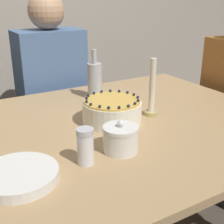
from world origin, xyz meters
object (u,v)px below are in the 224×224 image
object	(u,v)px
person_man_blue_shirt	(53,108)
bottle	(95,80)
cake	(112,111)
candle	(152,93)
sugar_shaker	(85,146)
sugar_bowl	(121,139)

from	to	relation	value
person_man_blue_shirt	bottle	bearing A→B (deg)	101.21
cake	candle	xyz separation A→B (m)	(0.19, -0.02, 0.05)
cake	bottle	bearing A→B (deg)	74.90
sugar_shaker	candle	xyz separation A→B (m)	(0.44, 0.23, 0.04)
sugar_bowl	sugar_shaker	size ratio (longest dim) A/B	1.01
person_man_blue_shirt	cake	bearing A→B (deg)	89.78
sugar_shaker	candle	size ratio (longest dim) A/B	0.47
sugar_bowl	candle	bearing A→B (deg)	36.19
candle	person_man_blue_shirt	distance (m)	0.84
candle	bottle	bearing A→B (deg)	107.18
candle	cake	bearing A→B (deg)	174.52
cake	bottle	xyz separation A→B (m)	(0.09, 0.32, 0.05)
candle	person_man_blue_shirt	world-z (taller)	person_man_blue_shirt
sugar_shaker	person_man_blue_shirt	xyz separation A→B (m)	(0.25, 1.00, -0.24)
bottle	person_man_blue_shirt	world-z (taller)	person_man_blue_shirt
sugar_bowl	candle	distance (m)	0.37
candle	bottle	distance (m)	0.36
sugar_shaker	person_man_blue_shirt	world-z (taller)	person_man_blue_shirt
cake	candle	bearing A→B (deg)	-5.48
person_man_blue_shirt	candle	bearing A→B (deg)	103.91
sugar_shaker	sugar_bowl	bearing A→B (deg)	6.09
sugar_bowl	cake	bearing A→B (deg)	66.10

